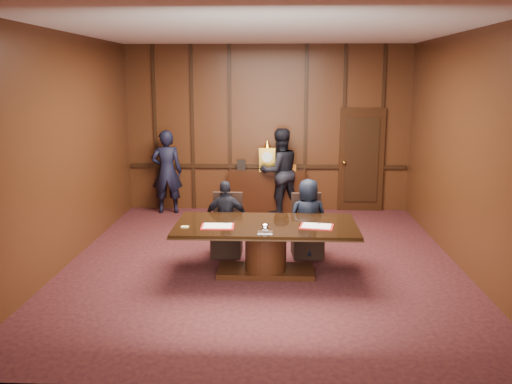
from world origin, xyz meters
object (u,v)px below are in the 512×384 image
Objects in this scene: witness_left at (167,172)px; signatory_left at (226,219)px; witness_right at (280,172)px; sideboard at (267,189)px; conference_table at (266,240)px; signatory_right at (308,218)px.

signatory_left is at bearing 112.21° from witness_left.
signatory_left is at bearing 48.55° from witness_right.
sideboard is 3.76m from conference_table.
signatory_left is at bearing -7.87° from signatory_right.
witness_left is (-2.17, 3.60, 0.37)m from conference_table.
signatory_right is at bearing 128.93° from witness_left.
signatory_right is 0.71× the size of witness_right.
conference_table is at bearing 114.81° from witness_left.
sideboard is at bearing 90.90° from conference_table.
conference_table is 1.04m from signatory_right.
signatory_right reaches higher than signatory_left.
sideboard is 0.91× the size of witness_left.
sideboard is 1.26× the size of signatory_right.
witness_right is (2.37, 0.00, 0.02)m from witness_left.
witness_left is at bearing -24.51° from witness_right.
sideboard is 3.05m from signatory_right.
witness_right is at bearing 173.76° from witness_left.
signatory_left is at bearing -101.29° from sideboard.
sideboard is 2.15m from witness_left.
sideboard reaches higher than signatory_left.
witness_right is at bearing -31.39° from sideboard.
witness_right is (0.20, 3.60, 0.39)m from conference_table.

